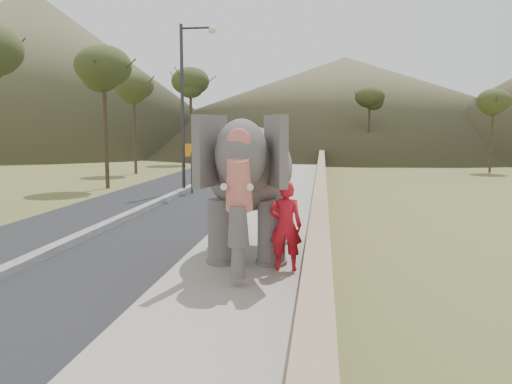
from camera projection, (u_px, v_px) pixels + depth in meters
The scene contains 12 objects.
ground at pixel (241, 276), 10.68m from camera, with size 160.00×160.00×0.00m, color olive.
road at pixel (163, 202), 21.17m from camera, with size 7.00×120.00×0.03m, color black.
median at pixel (163, 200), 21.15m from camera, with size 0.35×120.00×0.22m, color black.
walkway at pixel (280, 203), 20.50m from camera, with size 3.00×120.00×0.15m, color #9E9687.
parapet at pixel (321, 192), 20.23m from camera, with size 0.30×120.00×1.10m, color tan.
lamppost at pixel (189, 92), 23.77m from camera, with size 1.76×0.36×8.00m.
signboard at pixel (191, 160), 23.78m from camera, with size 0.60×0.08×2.40m.
hill_left at pixel (32, 70), 68.31m from camera, with size 60.00×60.00×22.00m, color brown.
hill_far at pixel (345, 103), 77.95m from camera, with size 80.00×80.00×14.00m, color brown.
elephant_and_man at pixel (251, 187), 11.91m from camera, with size 2.52×4.54×3.22m.
motorcyclist at pixel (256, 160), 37.02m from camera, with size 2.60×1.77×1.93m.
trees at pixel (350, 121), 35.97m from camera, with size 48.22×34.60×8.59m.
Camera 1 is at (1.69, -10.23, 3.16)m, focal length 35.00 mm.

